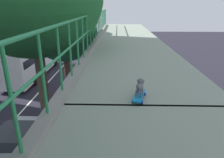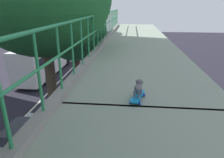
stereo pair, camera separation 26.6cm
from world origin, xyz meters
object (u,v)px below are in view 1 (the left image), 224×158
(car_silver_fifth, at_px, (17,141))
(small_dog, at_px, (140,86))
(city_bus, at_px, (33,58))
(toy_skateboard, at_px, (139,96))

(car_silver_fifth, distance_m, small_dog, 9.22)
(city_bus, height_order, toy_skateboard, toy_skateboard)
(toy_skateboard, bearing_deg, small_dog, 68.80)
(city_bus, bearing_deg, small_dog, -61.24)
(toy_skateboard, bearing_deg, city_bus, 118.71)
(toy_skateboard, bearing_deg, car_silver_fifth, 137.30)
(car_silver_fifth, relative_size, city_bus, 0.38)
(city_bus, relative_size, small_dog, 32.97)
(city_bus, xyz_separation_m, toy_skateboard, (9.65, -17.62, 3.80))
(car_silver_fifth, bearing_deg, toy_skateboard, -42.70)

